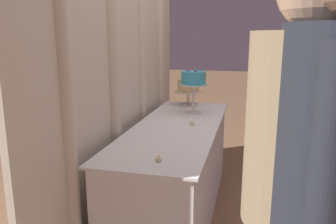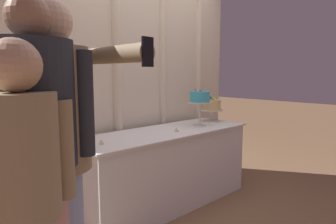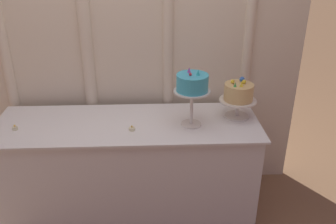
{
  "view_description": "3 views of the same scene",
  "coord_description": "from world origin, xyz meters",
  "views": [
    {
      "loc": [
        -2.51,
        -0.46,
        1.49
      ],
      "look_at": [
        0.2,
        0.22,
        0.85
      ],
      "focal_mm": 35.89,
      "sensor_mm": 36.0,
      "label": 1
    },
    {
      "loc": [
        -2.02,
        -2.09,
        1.37
      ],
      "look_at": [
        0.16,
        0.23,
        0.95
      ],
      "focal_mm": 31.75,
      "sensor_mm": 36.0,
      "label": 2
    },
    {
      "loc": [
        0.2,
        -2.28,
        2.01
      ],
      "look_at": [
        0.3,
        0.08,
        0.88
      ],
      "focal_mm": 38.86,
      "sensor_mm": 36.0,
      "label": 3
    }
  ],
  "objects": [
    {
      "name": "draped_curtain",
      "position": [
        -0.01,
        0.51,
        1.48
      ],
      "size": [
        2.8,
        0.16,
        2.8
      ],
      "color": "beige",
      "rests_on": "ground_plane"
    },
    {
      "name": "cake_table",
      "position": [
        0.0,
        0.1,
        0.39
      ],
      "size": [
        1.95,
        0.66,
        0.79
      ],
      "color": "white",
      "rests_on": "ground_plane"
    },
    {
      "name": "guest_girl_blue_dress",
      "position": [
        -1.44,
        -0.64,
        0.95
      ],
      "size": [
        0.52,
        0.71,
        1.73
      ],
      "color": "#93ADD6",
      "rests_on": "ground_plane"
    },
    {
      "name": "tealight_far_left",
      "position": [
        -0.78,
        0.03,
        0.8
      ],
      "size": [
        0.04,
        0.04,
        0.04
      ],
      "color": "beige",
      "rests_on": "cake_table"
    },
    {
      "name": "cake_display_nearleft",
      "position": [
        0.47,
        0.05,
        1.09
      ],
      "size": [
        0.26,
        0.26,
        0.42
      ],
      "color": "silver",
      "rests_on": "cake_table"
    },
    {
      "name": "cake_display_nearright",
      "position": [
        0.82,
        0.16,
        0.97
      ],
      "size": [
        0.28,
        0.28,
        0.3
      ],
      "color": "silver",
      "rests_on": "cake_table"
    },
    {
      "name": "tealight_near_left",
      "position": [
        0.04,
        -0.02,
        0.8
      ],
      "size": [
        0.04,
        0.04,
        0.04
      ],
      "color": "beige",
      "rests_on": "cake_table"
    },
    {
      "name": "ground_plane",
      "position": [
        0.0,
        0.0,
        0.0
      ],
      "size": [
        24.0,
        24.0,
        0.0
      ],
      "primitive_type": "plane",
      "color": "#846042"
    }
  ]
}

